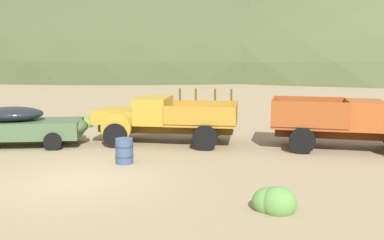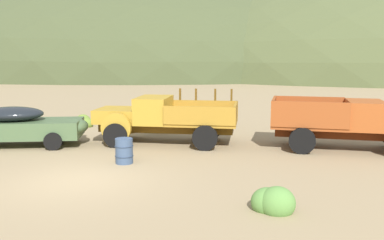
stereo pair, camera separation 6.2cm
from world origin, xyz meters
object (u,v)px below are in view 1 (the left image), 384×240
object	(u,v)px
truck_mustard	(157,118)
truck_oxide_orange	(360,124)
oil_drum_by_truck	(124,151)
car_weathered_green	(23,126)

from	to	relation	value
truck_mustard	truck_oxide_orange	bearing A→B (deg)	177.74
truck_oxide_orange	truck_mustard	bearing A→B (deg)	-176.79
truck_oxide_orange	oil_drum_by_truck	world-z (taller)	truck_oxide_orange
car_weathered_green	oil_drum_by_truck	bearing A→B (deg)	-37.18
car_weathered_green	truck_mustard	distance (m)	5.28
truck_oxide_orange	oil_drum_by_truck	size ratio (longest dim) A/B	7.12
car_weathered_green	truck_oxide_orange	size ratio (longest dim) A/B	0.88
car_weathered_green	oil_drum_by_truck	xyz separation A→B (m)	(4.65, -2.33, -0.40)
car_weathered_green	truck_mustard	world-z (taller)	truck_mustard
truck_mustard	oil_drum_by_truck	world-z (taller)	truck_mustard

